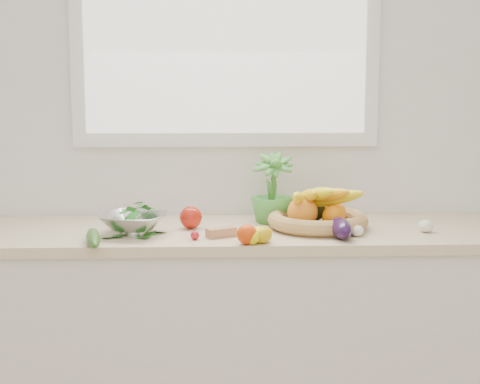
{
  "coord_description": "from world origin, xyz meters",
  "views": [
    {
      "loc": [
        -0.05,
        -0.91,
        1.5
      ],
      "look_at": [
        0.05,
        1.93,
        1.05
      ],
      "focal_mm": 55.0,
      "sensor_mm": 36.0,
      "label": 1
    }
  ],
  "objects_px": {
    "fruit_basket": "(317,215)",
    "potted_herb": "(272,190)",
    "colander_with_spinach": "(134,218)",
    "cucumber": "(93,238)",
    "eggplant": "(341,228)",
    "apple": "(191,217)"
  },
  "relations": [
    {
      "from": "eggplant",
      "to": "apple",
      "type": "bearing_deg",
      "value": 161.46
    },
    {
      "from": "fruit_basket",
      "to": "colander_with_spinach",
      "type": "distance_m",
      "value": 0.72
    },
    {
      "from": "apple",
      "to": "cucumber",
      "type": "distance_m",
      "value": 0.43
    },
    {
      "from": "potted_herb",
      "to": "fruit_basket",
      "type": "height_order",
      "value": "potted_herb"
    },
    {
      "from": "colander_with_spinach",
      "to": "potted_herb",
      "type": "bearing_deg",
      "value": 21.15
    },
    {
      "from": "colander_with_spinach",
      "to": "fruit_basket",
      "type": "bearing_deg",
      "value": 6.82
    },
    {
      "from": "potted_herb",
      "to": "fruit_basket",
      "type": "distance_m",
      "value": 0.23
    },
    {
      "from": "cucumber",
      "to": "potted_herb",
      "type": "relative_size",
      "value": 0.87
    },
    {
      "from": "apple",
      "to": "fruit_basket",
      "type": "height_order",
      "value": "fruit_basket"
    },
    {
      "from": "cucumber",
      "to": "fruit_basket",
      "type": "height_order",
      "value": "fruit_basket"
    },
    {
      "from": "fruit_basket",
      "to": "potted_herb",
      "type": "bearing_deg",
      "value": 143.6
    },
    {
      "from": "potted_herb",
      "to": "colander_with_spinach",
      "type": "distance_m",
      "value": 0.59
    },
    {
      "from": "potted_herb",
      "to": "eggplant",
      "type": "bearing_deg",
      "value": -52.27
    },
    {
      "from": "cucumber",
      "to": "apple",
      "type": "bearing_deg",
      "value": 37.85
    },
    {
      "from": "eggplant",
      "to": "fruit_basket",
      "type": "distance_m",
      "value": 0.19
    },
    {
      "from": "eggplant",
      "to": "cucumber",
      "type": "xyz_separation_m",
      "value": [
        -0.91,
        -0.08,
        -0.01
      ]
    },
    {
      "from": "apple",
      "to": "colander_with_spinach",
      "type": "xyz_separation_m",
      "value": [
        -0.21,
        -0.1,
        0.02
      ]
    },
    {
      "from": "eggplant",
      "to": "fruit_basket",
      "type": "xyz_separation_m",
      "value": [
        -0.06,
        0.18,
        0.02
      ]
    },
    {
      "from": "potted_herb",
      "to": "fruit_basket",
      "type": "xyz_separation_m",
      "value": [
        0.17,
        -0.13,
        -0.08
      ]
    },
    {
      "from": "cucumber",
      "to": "fruit_basket",
      "type": "xyz_separation_m",
      "value": [
        0.84,
        0.25,
        0.03
      ]
    },
    {
      "from": "fruit_basket",
      "to": "eggplant",
      "type": "bearing_deg",
      "value": -70.06
    },
    {
      "from": "cucumber",
      "to": "eggplant",
      "type": "bearing_deg",
      "value": 4.83
    }
  ]
}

